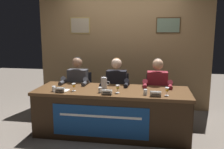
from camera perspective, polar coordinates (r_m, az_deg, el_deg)
name	(u,v)px	position (r m, az deg, el deg)	size (l,w,h in m)	color
ground_plane	(112,132)	(4.29, 0.00, -13.20)	(12.00, 12.00, 0.00)	#70665B
wall_back_panelled	(123,49)	(5.39, 2.57, 6.03)	(3.71, 0.14, 2.60)	#937047
conference_table	(111,106)	(4.02, -0.29, -7.23)	(2.51, 0.88, 0.75)	brown
chair_left	(80,96)	(4.88, -7.38, -4.99)	(0.44, 0.45, 0.89)	black
panelist_left	(77,85)	(4.63, -8.17, -2.35)	(0.51, 0.48, 1.22)	black
nameplate_left	(60,90)	(3.94, -12.02, -3.52)	(0.16, 0.06, 0.08)	white
juice_glass_left	(74,86)	(3.98, -8.84, -2.57)	(0.06, 0.06, 0.12)	white
water_cup_left	(54,89)	(4.03, -13.31, -3.28)	(0.06, 0.06, 0.08)	silver
chair_center	(117,98)	(4.73, 1.25, -5.43)	(0.44, 0.45, 0.89)	black
panelist_center	(116,86)	(4.47, 0.89, -2.72)	(0.51, 0.48, 1.22)	black
nameplate_center	(107,92)	(3.72, -1.24, -4.12)	(0.16, 0.06, 0.08)	white
juice_glass_center	(118,88)	(3.82, 1.31, -3.03)	(0.06, 0.06, 0.12)	white
water_cup_center	(100,90)	(3.85, -2.75, -3.65)	(0.06, 0.06, 0.08)	silver
chair_right	(156,100)	(4.68, 10.26, -5.75)	(0.44, 0.45, 0.89)	black
panelist_right	(157,88)	(4.42, 10.40, -3.04)	(0.51, 0.48, 1.22)	black
nameplate_right	(156,94)	(3.68, 10.04, -4.46)	(0.16, 0.06, 0.08)	white
juice_glass_right	(167,90)	(3.76, 12.62, -3.51)	(0.06, 0.06, 0.12)	white
water_cup_right	(145,92)	(3.75, 7.73, -4.12)	(0.06, 0.06, 0.08)	silver
water_pitcher_central	(104,83)	(4.08, -1.86, -2.00)	(0.15, 0.10, 0.21)	silver
document_stack_left	(62,90)	(4.05, -11.43, -3.59)	(0.21, 0.15, 0.01)	white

